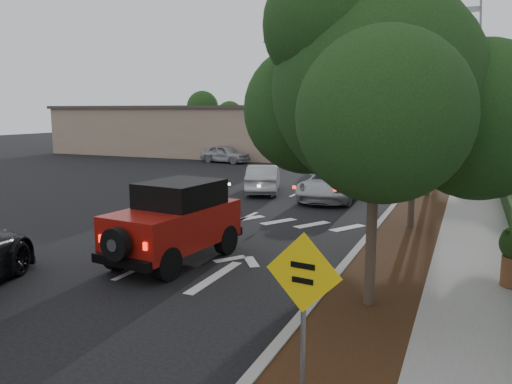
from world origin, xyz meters
The scene contains 16 objects.
ground centered at (0.00, 0.00, 0.00)m, with size 120.00×120.00×0.00m, color black.
curb centered at (4.60, 12.00, 0.07)m, with size 0.20×70.00×0.15m, color #9E9B93.
planting_strip centered at (5.60, 12.00, 0.06)m, with size 1.80×70.00×0.12m, color black.
sidewalk centered at (7.50, 12.00, 0.06)m, with size 2.00×70.00×0.12m, color gray.
commercial_building centered at (-16.00, 30.00, 2.00)m, with size 22.00×12.00×4.00m, color gray.
transmission_tower centered at (6.00, 48.00, 0.00)m, with size 7.00×4.00×28.00m, color slate, non-canonical shape.
street_tree_near centered at (5.60, -0.50, 0.00)m, with size 3.80×3.80×5.92m, color black, non-canonical shape.
street_tree_mid centered at (5.60, 6.50, 0.00)m, with size 3.20×3.20×5.32m, color black, non-canonical shape.
street_tree_far centered at (5.60, 13.00, 0.00)m, with size 3.40×3.40×5.62m, color black, non-canonical shape.
light_pole_a centered at (-6.50, 26.00, 0.00)m, with size 2.00×0.22×9.00m, color slate, non-canonical shape.
light_pole_b centered at (-7.50, 38.00, 0.00)m, with size 2.00×0.22×9.00m, color slate, non-canonical shape.
red_jeep centered at (0.52, 0.87, 1.02)m, with size 2.12×4.06×2.02m.
silver_suv_ahead centered at (1.84, 10.96, 0.66)m, with size 2.20×4.78×1.33m, color #AFB3B7.
silver_sedan_oncoming centered at (-1.54, 11.52, 0.65)m, with size 1.38×3.96×1.30m, color #A3A6AA.
parked_suv centered at (-9.26, 22.88, 0.65)m, with size 1.54×3.83×1.30m, color #A3A6AA.
speed_hump_sign centered at (5.40, -4.02, 1.52)m, with size 1.03×0.15×2.19m.
Camera 1 is at (7.20, -9.71, 3.78)m, focal length 35.00 mm.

